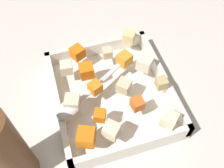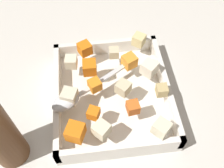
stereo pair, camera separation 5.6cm
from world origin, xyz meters
The scene contains 20 objects.
ground_plane centered at (0.00, 0.00, 0.00)m, with size 4.00×4.00×0.00m, color beige.
baking_dish centered at (0.02, -0.02, 0.02)m, with size 0.29×0.26×0.05m.
carrot_chunk_heap_side centered at (-0.04, 0.03, 0.07)m, with size 0.03×0.03×0.03m, color orange.
carrot_chunk_heap_top centered at (-0.09, -0.07, 0.07)m, with size 0.03×0.03×0.03m, color orange.
carrot_chunk_back_center centered at (-0.03, -0.06, 0.07)m, with size 0.03×0.03×0.03m, color orange.
carrot_chunk_corner_se centered at (0.02, -0.05, 0.07)m, with size 0.02×0.02×0.02m, color orange.
carrot_chunk_under_handle centered at (0.08, 0.02, 0.07)m, with size 0.02×0.02×0.02m, color orange.
carrot_chunk_far_left centered at (0.08, -0.06, 0.06)m, with size 0.02×0.02×0.02m, color orange.
carrot_chunk_center centered at (0.12, -0.10, 0.07)m, with size 0.03×0.03×0.03m, color orange.
potato_chunk_mid_right centered at (0.05, 0.09, 0.07)m, with size 0.02×0.02×0.02m, color tan.
potato_chunk_front_center centered at (-0.07, 0.00, 0.06)m, with size 0.02×0.02×0.02m, color beige.
potato_chunk_corner_nw centered at (-0.06, -0.10, 0.07)m, with size 0.03×0.03×0.03m, color beige.
potato_chunk_corner_sw centered at (0.12, -0.05, 0.07)m, with size 0.03×0.03×0.03m, color beige.
potato_chunk_far_right centered at (0.03, 0.01, 0.07)m, with size 0.03×0.03×0.03m, color beige.
potato_chunk_near_left centered at (0.13, 0.07, 0.07)m, with size 0.03×0.03×0.03m, color beige.
potato_chunk_rim_edge centered at (-0.11, 0.07, 0.07)m, with size 0.03×0.03×0.03m, color #E0CC89.
parsnip_chunk_corner_ne centered at (-0.01, 0.07, 0.07)m, with size 0.03×0.03×0.03m, color silver.
parsnip_chunk_near_right centered at (0.04, -0.11, 0.07)m, with size 0.03×0.03×0.03m, color beige.
serving_spoon centered at (0.04, -0.10, 0.06)m, with size 0.13×0.19×0.02m.
pepper_mill centered at (0.12, -0.24, 0.10)m, with size 0.07×0.07×0.23m.
Camera 1 is at (0.32, -0.11, 0.52)m, focal length 41.30 mm.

